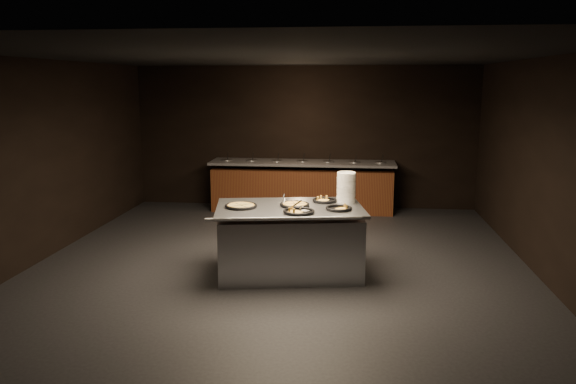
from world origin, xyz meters
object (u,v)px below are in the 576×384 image
object	(u,v)px
serving_counter	(290,242)
plate_stack	(346,187)
pan_veggie_whole	(241,206)
pan_cheese_whole	(295,204)

from	to	relation	value
serving_counter	plate_stack	bearing A→B (deg)	17.11
plate_stack	pan_veggie_whole	world-z (taller)	plate_stack
pan_veggie_whole	pan_cheese_whole	world-z (taller)	same
pan_veggie_whole	pan_cheese_whole	size ratio (longest dim) A/B	1.07
serving_counter	plate_stack	distance (m)	1.09
serving_counter	pan_cheese_whole	world-z (taller)	pan_cheese_whole
serving_counter	pan_cheese_whole	bearing A→B (deg)	26.86
plate_stack	pan_cheese_whole	distance (m)	0.78
pan_cheese_whole	plate_stack	bearing A→B (deg)	25.80
serving_counter	plate_stack	world-z (taller)	plate_stack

